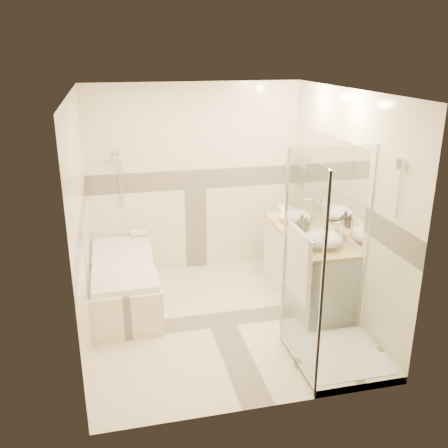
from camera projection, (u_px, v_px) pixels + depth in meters
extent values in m
cube|color=beige|center=(220.00, 320.00, 5.62)|extent=(2.80, 3.00, 0.01)
cube|color=white|center=(220.00, 90.00, 4.78)|extent=(2.80, 3.00, 0.01)
cube|color=beige|center=(195.00, 180.00, 6.58)|extent=(2.80, 0.01, 2.50)
cube|color=beige|center=(263.00, 275.00, 3.82)|extent=(2.80, 0.01, 2.50)
cube|color=beige|center=(81.00, 225.00, 4.90)|extent=(0.01, 3.00, 2.50)
cube|color=beige|center=(344.00, 205.00, 5.50)|extent=(0.01, 3.00, 2.50)
cube|color=white|center=(332.00, 181.00, 5.71)|extent=(0.01, 1.60, 1.00)
cylinder|color=silver|center=(119.00, 177.00, 6.31)|extent=(0.02, 0.02, 0.70)
cube|color=beige|center=(124.00, 284.00, 5.91)|extent=(0.75, 1.70, 0.50)
cube|color=white|center=(122.00, 262.00, 5.82)|extent=(0.69, 1.60, 0.06)
ellipsoid|color=white|center=(123.00, 266.00, 5.83)|extent=(0.56, 1.40, 0.16)
cube|color=white|center=(306.00, 267.00, 6.00)|extent=(0.55, 1.60, 0.80)
cylinder|color=silver|center=(296.00, 272.00, 5.52)|extent=(0.01, 0.24, 0.01)
cylinder|color=silver|center=(273.00, 245.00, 6.26)|extent=(0.01, 0.24, 0.01)
cube|color=#D7B672|center=(308.00, 234.00, 5.86)|extent=(0.57, 1.62, 0.05)
cube|color=beige|center=(339.00, 359.00, 4.84)|extent=(0.90, 0.90, 0.08)
cube|color=white|center=(340.00, 355.00, 4.83)|extent=(0.80, 0.80, 0.01)
cube|color=white|center=(302.00, 269.00, 4.41)|extent=(0.01, 0.90, 2.00)
cube|color=white|center=(327.00, 247.00, 4.92)|extent=(0.90, 0.01, 2.00)
cylinder|color=silver|center=(322.00, 292.00, 4.00)|extent=(0.03, 0.03, 2.00)
cylinder|color=silver|center=(284.00, 250.00, 4.83)|extent=(0.03, 0.03, 2.00)
cylinder|color=silver|center=(369.00, 243.00, 5.02)|extent=(0.03, 0.03, 2.00)
cylinder|color=silver|center=(400.00, 163.00, 4.29)|extent=(0.03, 0.10, 0.10)
cylinder|color=silver|center=(300.00, 231.00, 4.29)|extent=(0.02, 0.60, 0.02)
cube|color=white|center=(298.00, 263.00, 4.39)|extent=(0.04, 0.48, 0.62)
ellipsoid|color=white|center=(295.00, 216.00, 6.17)|extent=(0.39, 0.39, 0.16)
ellipsoid|color=white|center=(322.00, 239.00, 5.41)|extent=(0.44, 0.44, 0.17)
cylinder|color=silver|center=(312.00, 209.00, 6.20)|extent=(0.03, 0.03, 0.30)
cylinder|color=silver|center=(309.00, 200.00, 6.14)|extent=(0.11, 0.03, 0.03)
cylinder|color=silver|center=(342.00, 233.00, 5.44)|extent=(0.03, 0.03, 0.28)
cylinder|color=silver|center=(339.00, 223.00, 5.39)|extent=(0.10, 0.02, 0.02)
imported|color=black|center=(306.00, 224.00, 5.85)|extent=(0.08, 0.09, 0.17)
imported|color=black|center=(302.00, 221.00, 5.96)|extent=(0.15, 0.15, 0.17)
cube|color=white|center=(286.00, 210.00, 6.49)|extent=(0.18, 0.28, 0.08)
cylinder|color=white|center=(139.00, 233.00, 6.52)|extent=(0.22, 0.10, 0.10)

